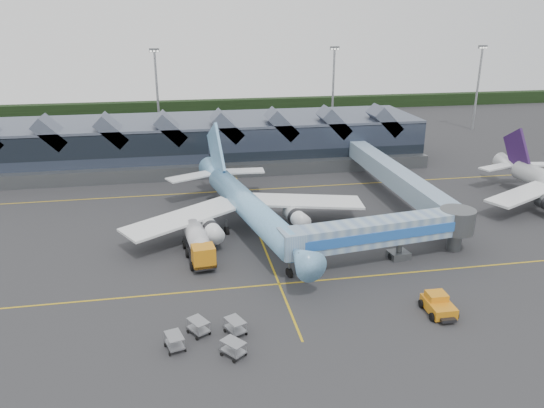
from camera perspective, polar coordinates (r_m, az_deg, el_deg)
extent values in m
plane|color=#252527|center=(70.79, -0.48, -5.57)|extent=(260.00, 260.00, 0.00)
cube|color=gold|center=(63.77, 0.77, -8.60)|extent=(120.00, 0.25, 0.01)
cube|color=gold|center=(96.55, -3.35, 1.47)|extent=(120.00, 0.25, 0.01)
cube|color=gold|center=(79.82, -1.72, -2.53)|extent=(0.25, 60.00, 0.01)
cube|color=black|center=(175.65, -6.78, 10.41)|extent=(260.00, 4.00, 4.00)
cube|color=black|center=(114.13, -7.17, 6.58)|extent=(90.00, 20.00, 9.00)
cube|color=#4C5466|center=(113.16, -7.27, 8.90)|extent=(90.00, 20.00, 0.60)
cube|color=#55585C|center=(104.31, -6.71, 3.52)|extent=(90.00, 2.50, 2.60)
cube|color=#4C5466|center=(108.59, -22.61, 7.13)|extent=(6.43, 6.00, 6.43)
cube|color=#4C5466|center=(106.80, -16.80, 7.62)|extent=(6.43, 6.00, 6.43)
cube|color=#4C5466|center=(106.12, -10.85, 8.03)|extent=(6.43, 6.00, 6.43)
cube|color=#4C5466|center=(106.58, -4.87, 8.36)|extent=(6.43, 6.00, 6.43)
cube|color=#4C5466|center=(108.16, 1.00, 8.60)|extent=(6.43, 6.00, 6.43)
cube|color=#4C5466|center=(110.81, 6.65, 8.74)|extent=(6.43, 6.00, 6.43)
cube|color=#4C5466|center=(114.47, 11.99, 8.80)|extent=(6.43, 6.00, 6.43)
cylinder|color=gray|center=(136.44, -12.21, 11.24)|extent=(0.56, 0.56, 22.00)
cube|color=#55585C|center=(135.32, -12.56, 15.84)|extent=(2.40, 0.50, 0.90)
cylinder|color=gray|center=(142.39, 6.58, 11.89)|extent=(0.56, 0.56, 22.00)
cube|color=#55585C|center=(141.32, 6.76, 16.31)|extent=(2.40, 0.50, 0.90)
cylinder|color=gray|center=(156.89, 21.22, 11.44)|extent=(0.56, 0.56, 22.00)
cube|color=#55585C|center=(155.91, 21.74, 15.42)|extent=(2.40, 0.50, 0.90)
cylinder|color=#619FC5|center=(76.16, -2.40, -0.41)|extent=(9.65, 30.48, 3.74)
cone|color=#619FC5|center=(60.97, 3.21, -5.79)|extent=(4.70, 5.84, 3.74)
cube|color=black|center=(60.10, 3.49, -5.36)|extent=(1.46, 0.61, 0.48)
cone|color=#619FC5|center=(92.99, -6.24, 3.45)|extent=(5.04, 7.54, 3.74)
cube|color=white|center=(75.16, -9.61, -1.50)|extent=(17.59, 13.26, 1.24)
cube|color=white|center=(80.92, 3.71, 0.31)|extent=(17.55, 7.56, 1.24)
cylinder|color=white|center=(73.07, -6.54, -2.77)|extent=(3.30, 5.56, 2.32)
cylinder|color=white|center=(77.06, 2.64, -1.43)|extent=(3.30, 5.56, 2.32)
cube|color=#619FC5|center=(90.36, -6.03, 5.54)|extent=(2.32, 9.48, 10.32)
cube|color=white|center=(90.72, -8.82, 2.91)|extent=(8.35, 6.08, 0.25)
cube|color=white|center=(93.08, -3.29, 3.55)|extent=(7.93, 3.39, 0.25)
cylinder|color=#55585C|center=(65.10, 1.87, -6.91)|extent=(0.28, 0.28, 2.17)
cylinder|color=#55585C|center=(77.47, -4.91, -2.45)|extent=(0.28, 0.28, 2.17)
cylinder|color=#55585C|center=(79.38, -0.51, -1.81)|extent=(0.28, 0.28, 2.17)
cylinder|color=black|center=(65.42, 1.87, -7.45)|extent=(0.71, 1.45, 1.39)
cone|color=white|center=(108.32, 24.15, 3.91)|extent=(3.79, 5.61, 3.33)
cube|color=white|center=(93.97, 25.35, 0.94)|extent=(14.46, 9.43, 1.11)
cube|color=#301747|center=(106.62, 24.82, 5.30)|extent=(1.16, 7.51, 8.13)
cube|color=white|center=(105.25, 22.89, 3.66)|extent=(6.77, 4.28, 0.28)
cube|color=white|center=(109.99, 25.99, 3.85)|extent=(6.64, 3.29, 0.28)
cube|color=#6B8BB2|center=(68.74, 11.39, -2.91)|extent=(21.66, 6.14, 3.11)
cube|color=blue|center=(67.43, 12.08, -3.42)|extent=(21.23, 3.09, 1.29)
cube|color=#6B8BB2|center=(64.04, 2.13, -4.25)|extent=(3.23, 3.78, 3.21)
cylinder|color=#55585C|center=(71.13, 13.54, -4.15)|extent=(0.75, 0.75, 4.25)
cube|color=#55585C|center=(71.80, 13.44, -5.35)|extent=(2.84, 2.48, 0.96)
cylinder|color=black|center=(71.32, 12.69, -5.56)|extent=(0.56, 1.01, 0.96)
cylinder|color=black|center=(72.38, 14.16, -5.29)|extent=(0.56, 1.01, 0.96)
cylinder|color=#55585C|center=(75.02, 19.27, -1.70)|extent=(4.71, 4.71, 3.21)
cylinder|color=#55585C|center=(75.79, 19.09, -3.20)|extent=(1.93, 1.93, 4.25)
cube|color=black|center=(70.52, -7.87, -5.10)|extent=(3.86, 10.55, 0.57)
cube|color=orange|center=(66.52, -7.38, -5.53)|extent=(3.01, 2.81, 2.52)
cube|color=black|center=(65.46, -7.27, -5.40)|extent=(2.53, 0.45, 1.15)
cylinder|color=silver|center=(71.14, -8.11, -3.52)|extent=(3.34, 6.89, 2.64)
sphere|color=silver|center=(74.18, -8.51, -2.54)|extent=(2.52, 2.52, 2.52)
sphere|color=silver|center=(68.13, -7.67, -4.59)|extent=(2.52, 2.52, 2.52)
cylinder|color=black|center=(67.40, -8.60, -6.64)|extent=(0.52, 1.18, 1.15)
cylinder|color=black|center=(67.78, -6.19, -6.37)|extent=(0.52, 1.18, 1.15)
cylinder|color=black|center=(70.99, -9.08, -5.25)|extent=(0.52, 1.18, 1.15)
cylinder|color=black|center=(71.35, -6.80, -5.00)|extent=(0.52, 1.18, 1.15)
cylinder|color=black|center=(73.59, -9.39, -4.33)|extent=(0.52, 1.18, 1.15)
cylinder|color=black|center=(73.93, -7.19, -4.10)|extent=(0.52, 1.18, 1.15)
cube|color=orange|center=(60.47, 17.48, -10.46)|extent=(2.60, 4.15, 1.14)
cube|color=orange|center=(60.58, 17.28, -9.45)|extent=(2.09, 1.87, 0.80)
cube|color=black|center=(58.98, 18.37, -11.71)|extent=(1.61, 0.95, 0.34)
cylinder|color=black|center=(59.06, 16.86, -11.55)|extent=(0.36, 0.92, 0.91)
cylinder|color=black|center=(60.17, 19.15, -11.20)|extent=(0.36, 0.92, 0.91)
cylinder|color=black|center=(61.15, 15.77, -10.28)|extent=(0.36, 0.92, 0.91)
cylinder|color=black|center=(62.23, 17.99, -9.97)|extent=(0.36, 0.92, 0.91)
cube|color=gray|center=(55.03, -7.90, -13.18)|extent=(2.36, 2.66, 0.15)
cube|color=gray|center=(54.51, -7.95, -12.32)|extent=(2.36, 2.66, 0.08)
cylinder|color=black|center=(56.15, -7.67, -12.88)|extent=(0.29, 0.38, 0.37)
cube|color=gray|center=(54.70, -3.96, -13.24)|extent=(2.23, 2.64, 0.15)
cube|color=gray|center=(54.18, -3.99, -12.38)|extent=(2.23, 2.64, 0.08)
cylinder|color=black|center=(55.83, -3.70, -12.94)|extent=(0.26, 0.39, 0.37)
cube|color=gray|center=(53.21, -10.41, -14.61)|extent=(1.98, 2.55, 0.15)
cube|color=gray|center=(52.67, -10.48, -13.74)|extent=(1.98, 2.55, 0.08)
cylinder|color=black|center=(54.23, -9.83, -14.32)|extent=(0.22, 0.39, 0.37)
cube|color=gray|center=(51.66, -4.17, -15.46)|extent=(2.52, 2.65, 0.15)
cube|color=gray|center=(51.11, -4.20, -14.58)|extent=(2.52, 2.65, 0.08)
cylinder|color=black|center=(52.80, -4.20, -15.10)|extent=(0.33, 0.36, 0.37)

